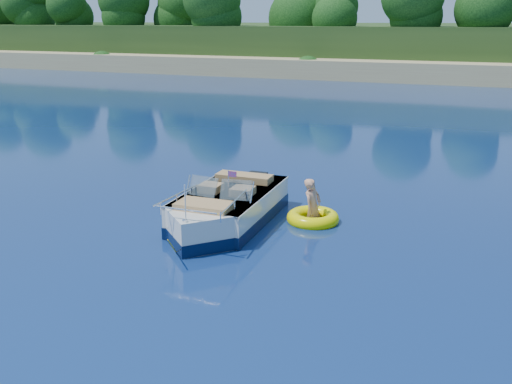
# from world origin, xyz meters

# --- Properties ---
(ground) EXTENTS (160.00, 160.00, 0.00)m
(ground) POSITION_xyz_m (0.00, 0.00, 0.00)
(ground) COLOR #0A1949
(ground) RESTS_ON ground
(shoreline) EXTENTS (170.00, 59.00, 6.00)m
(shoreline) POSITION_xyz_m (0.00, 63.77, 0.98)
(shoreline) COLOR tan
(shoreline) RESTS_ON ground
(treeline) EXTENTS (150.00, 7.12, 8.19)m
(treeline) POSITION_xyz_m (0.04, 41.01, 5.55)
(treeline) COLOR #321C10
(treeline) RESTS_ON ground
(motorboat) EXTENTS (1.88, 5.06, 1.69)m
(motorboat) POSITION_xyz_m (0.23, 1.67, 0.33)
(motorboat) COLOR silver
(motorboat) RESTS_ON ground
(tow_tube) EXTENTS (1.55, 1.55, 0.33)m
(tow_tube) POSITION_xyz_m (2.07, 2.64, 0.09)
(tow_tube) COLOR #FFF901
(tow_tube) RESTS_ON ground
(boy) EXTENTS (0.53, 0.84, 1.52)m
(boy) POSITION_xyz_m (2.06, 2.66, 0.00)
(boy) COLOR tan
(boy) RESTS_ON ground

